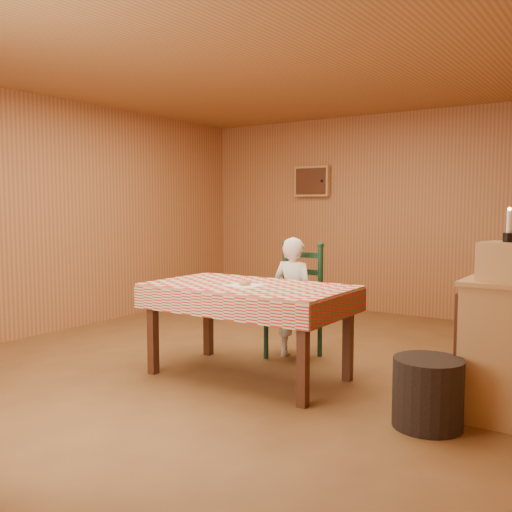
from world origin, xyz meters
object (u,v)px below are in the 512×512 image
Objects in this scene: ladder_chair at (296,303)px; seated_child at (293,298)px; dining_table at (248,295)px; storage_bin at (428,393)px; crate at (508,262)px.

seated_child is at bearing -90.00° from ladder_chair.
dining_table is 3.73× the size of storage_bin.
crate is at bearing 162.66° from seated_child.
storage_bin is at bearing -33.31° from ladder_chair.
dining_table is 1.47× the size of seated_child.
seated_child reaches higher than dining_table.
seated_child is (-0.00, 0.73, -0.13)m from dining_table.
seated_child is at bearing 162.66° from crate.
ladder_chair is at bearing 161.14° from crate.
crate is at bearing 3.73° from dining_table.
seated_child reaches higher than ladder_chair.
crate reaches higher than storage_bin.
crate is (1.93, 0.13, 0.37)m from dining_table.
dining_table is 0.81m from ladder_chair.
seated_child is 3.75× the size of crate.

